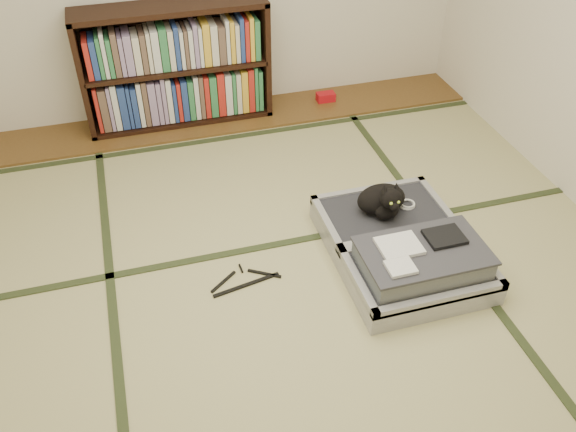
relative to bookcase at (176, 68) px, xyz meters
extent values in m
plane|color=#C2BA81|center=(0.33, -2.07, -0.45)|extent=(4.50, 4.50, 0.00)
cube|color=brown|center=(0.33, -0.07, -0.44)|extent=(4.00, 0.50, 0.02)
cube|color=red|center=(1.20, -0.04, -0.40)|extent=(0.15, 0.09, 0.07)
cube|color=#2D381E|center=(-0.67, -2.07, -0.45)|extent=(0.05, 4.50, 0.01)
cube|color=#2D381E|center=(1.33, -2.07, -0.45)|extent=(0.05, 4.50, 0.01)
cube|color=#2D381E|center=(0.33, -1.67, -0.45)|extent=(4.00, 0.05, 0.01)
cube|color=#2D381E|center=(0.33, -0.37, -0.45)|extent=(4.00, 0.05, 0.01)
cube|color=black|center=(-0.69, 0.00, 0.02)|extent=(0.04, 0.32, 0.91)
cube|color=black|center=(0.69, 0.00, 0.02)|extent=(0.04, 0.32, 0.91)
cube|color=black|center=(0.00, 0.00, -0.42)|extent=(1.41, 0.32, 0.04)
cube|color=black|center=(0.00, 0.00, 0.46)|extent=(1.41, 0.32, 0.04)
cube|color=black|center=(0.00, 0.00, 0.02)|extent=(1.35, 0.32, 0.03)
cube|color=black|center=(0.00, 0.15, 0.02)|extent=(1.41, 0.02, 0.91)
cube|color=gray|center=(0.00, -0.02, -0.20)|extent=(1.27, 0.23, 0.38)
cube|color=gray|center=(0.00, -0.02, 0.21)|extent=(1.27, 0.23, 0.34)
cube|color=#A9A9AE|center=(0.99, -2.24, -0.38)|extent=(0.78, 0.52, 0.13)
cube|color=#2B2B32|center=(0.99, -2.24, -0.35)|extent=(0.69, 0.43, 0.10)
cube|color=#A9A9AE|center=(0.99, -2.47, -0.31)|extent=(0.78, 0.04, 0.05)
cube|color=#A9A9AE|center=(0.99, -2.00, -0.31)|extent=(0.78, 0.04, 0.05)
cube|color=#A9A9AE|center=(0.62, -2.24, -0.31)|extent=(0.04, 0.52, 0.05)
cube|color=#A9A9AE|center=(1.36, -2.24, -0.31)|extent=(0.04, 0.52, 0.05)
cube|color=#A9A9AE|center=(0.99, -1.72, -0.38)|extent=(0.78, 0.52, 0.13)
cube|color=#2B2B32|center=(0.99, -1.72, -0.35)|extent=(0.69, 0.43, 0.10)
cube|color=#A9A9AE|center=(0.99, -1.96, -0.31)|extent=(0.78, 0.04, 0.05)
cube|color=#A9A9AE|center=(0.99, -1.48, -0.31)|extent=(0.78, 0.04, 0.05)
cube|color=#A9A9AE|center=(0.62, -1.72, -0.31)|extent=(0.04, 0.52, 0.05)
cube|color=#A9A9AE|center=(1.36, -1.72, -0.31)|extent=(0.04, 0.52, 0.05)
cylinder|color=black|center=(0.99, -1.98, -0.31)|extent=(0.70, 0.02, 0.02)
cube|color=gray|center=(0.99, -2.24, -0.25)|extent=(0.66, 0.40, 0.13)
cube|color=#403E47|center=(0.99, -2.24, -0.18)|extent=(0.68, 0.42, 0.02)
cube|color=white|center=(0.87, -2.18, -0.16)|extent=(0.23, 0.19, 0.02)
cube|color=black|center=(1.14, -2.18, -0.16)|extent=(0.21, 0.17, 0.02)
cube|color=white|center=(0.81, -2.34, -0.16)|extent=(0.14, 0.12, 0.02)
cube|color=white|center=(0.76, -2.48, -0.38)|extent=(0.06, 0.01, 0.04)
cube|color=white|center=(0.89, -2.48, -0.39)|extent=(0.05, 0.01, 0.04)
cube|color=orange|center=(1.25, -2.48, -0.38)|extent=(0.05, 0.01, 0.04)
cube|color=#197F33|center=(1.18, -2.48, -0.36)|extent=(0.04, 0.01, 0.03)
ellipsoid|color=black|center=(0.97, -1.71, -0.21)|extent=(0.30, 0.20, 0.19)
ellipsoid|color=black|center=(0.97, -1.80, -0.23)|extent=(0.15, 0.11, 0.11)
ellipsoid|color=black|center=(0.97, -1.83, -0.12)|extent=(0.13, 0.12, 0.12)
sphere|color=black|center=(0.97, -1.88, -0.14)|extent=(0.06, 0.06, 0.06)
cone|color=black|center=(0.93, -1.81, -0.06)|extent=(0.05, 0.06, 0.06)
cone|color=black|center=(1.01, -1.81, -0.06)|extent=(0.05, 0.06, 0.06)
sphere|color=#A5BF33|center=(0.95, -1.88, -0.11)|extent=(0.02, 0.02, 0.02)
sphere|color=#A5BF33|center=(0.99, -1.88, -0.11)|extent=(0.02, 0.02, 0.02)
cylinder|color=black|center=(1.07, -1.62, -0.28)|extent=(0.18, 0.11, 0.03)
torus|color=white|center=(1.15, -1.70, -0.30)|extent=(0.11, 0.11, 0.01)
torus|color=white|center=(1.16, -1.71, -0.28)|extent=(0.09, 0.09, 0.01)
cube|color=black|center=(0.07, -1.96, -0.44)|extent=(0.40, 0.10, 0.01)
cube|color=black|center=(-0.05, -1.90, -0.44)|extent=(0.17, 0.13, 0.01)
cube|color=black|center=(0.19, -1.90, -0.44)|extent=(0.18, 0.12, 0.01)
cylinder|color=black|center=(0.07, -1.82, -0.44)|extent=(0.02, 0.07, 0.01)
camera|label=1|loc=(-0.39, -4.36, 2.00)|focal=38.00mm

